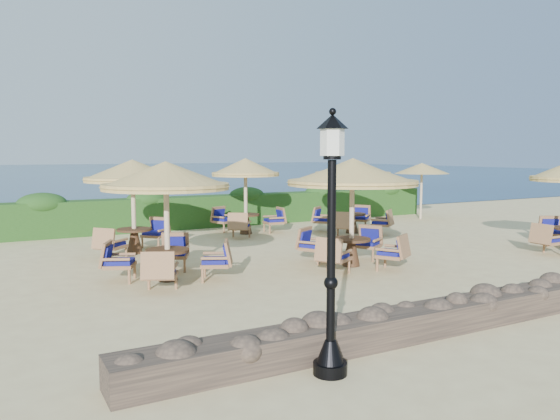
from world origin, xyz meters
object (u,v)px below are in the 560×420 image
at_px(cafe_set_1, 352,190).
at_px(cafe_set_3, 133,183).
at_px(lamp_post, 331,255).
at_px(cafe_set_4, 246,183).
at_px(extra_parasol, 422,168).
at_px(cafe_set_0, 166,199).
at_px(cafe_set_5, 353,183).

relative_size(cafe_set_1, cafe_set_3, 1.22).
height_order(lamp_post, cafe_set_4, lamp_post).
distance_m(cafe_set_1, cafe_set_4, 6.20).
bearing_deg(lamp_post, cafe_set_1, 52.05).
bearing_deg(cafe_set_3, cafe_set_4, 23.43).
xyz_separation_m(lamp_post, extra_parasol, (12.60, 12.00, 0.62)).
distance_m(cafe_set_0, cafe_set_3, 3.68).
relative_size(cafe_set_0, cafe_set_1, 0.87).
height_order(extra_parasol, cafe_set_3, cafe_set_3).
relative_size(lamp_post, cafe_set_1, 1.01).
xyz_separation_m(cafe_set_0, cafe_set_5, (7.86, 3.95, -0.04)).
height_order(extra_parasol, cafe_set_5, cafe_set_5).
bearing_deg(extra_parasol, cafe_set_1, -141.79).
bearing_deg(cafe_set_1, cafe_set_3, 135.37).
xyz_separation_m(lamp_post, cafe_set_3, (-0.18, 9.72, 0.44)).
bearing_deg(cafe_set_1, extra_parasol, 38.21).
height_order(extra_parasol, cafe_set_1, cafe_set_1).
relative_size(extra_parasol, cafe_set_4, 0.87).
bearing_deg(cafe_set_4, cafe_set_5, -25.15).
relative_size(cafe_set_3, cafe_set_4, 0.97).
bearing_deg(cafe_set_0, lamp_post, -86.98).
distance_m(cafe_set_0, cafe_set_1, 4.57).
bearing_deg(cafe_set_1, cafe_set_4, 90.53).
bearing_deg(cafe_set_0, extra_parasol, 24.76).
bearing_deg(cafe_set_3, cafe_set_0, -92.15).
height_order(lamp_post, cafe_set_1, lamp_post).
xyz_separation_m(extra_parasol, cafe_set_3, (-12.78, -2.28, -0.18)).
bearing_deg(cafe_set_1, cafe_set_0, 171.79).
bearing_deg(cafe_set_5, lamp_post, -127.05).
height_order(cafe_set_1, cafe_set_4, same).
height_order(lamp_post, extra_parasol, lamp_post).
relative_size(extra_parasol, cafe_set_0, 0.85).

